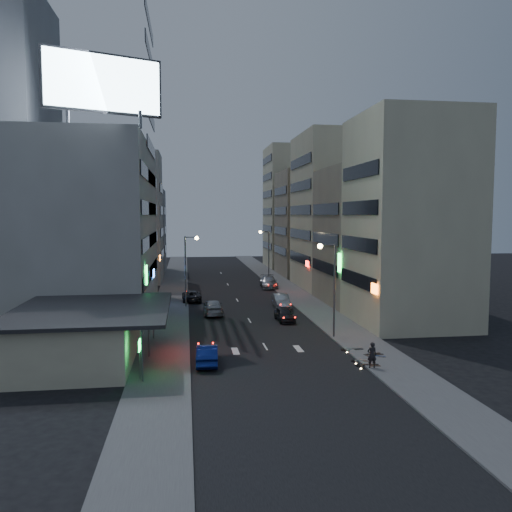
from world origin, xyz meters
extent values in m
plane|color=black|center=(0.00, 0.00, 0.00)|extent=(180.00, 180.00, 0.00)
cube|color=#4C4C4F|center=(-8.00, 30.00, 0.06)|extent=(4.00, 120.00, 0.12)
cube|color=#4C4C4F|center=(8.00, 30.00, 0.06)|extent=(4.00, 120.00, 0.12)
cube|color=beige|center=(-14.00, 2.00, 1.80)|extent=(8.00, 12.00, 3.60)
cube|color=black|center=(-13.00, 2.00, 3.75)|extent=(11.00, 13.00, 0.25)
cube|color=black|center=(-8.90, 2.00, 3.10)|extent=(0.12, 4.00, 0.90)
cube|color=#FF1E14|center=(-8.82, 2.00, 3.10)|extent=(0.04, 3.70, 0.70)
cube|color=#A2A29E|center=(-17.00, 20.00, 9.00)|extent=(14.00, 24.00, 18.00)
cube|color=gray|center=(-26.00, 23.00, 17.00)|extent=(10.00, 14.00, 34.00)
cube|color=beige|center=(15.00, 10.50, 10.00)|extent=(10.00, 11.00, 20.00)
cube|color=gray|center=(15.50, 22.00, 8.00)|extent=(11.00, 12.00, 16.00)
cube|color=beige|center=(15.00, 35.00, 11.00)|extent=(10.00, 14.00, 22.00)
cube|color=#A2A29E|center=(-15.50, 45.00, 10.00)|extent=(11.00, 10.00, 20.00)
cube|color=gray|center=(-16.00, 58.00, 7.50)|extent=(12.00, 10.00, 15.00)
cube|color=gray|center=(15.50, 50.00, 9.00)|extent=(11.00, 12.00, 18.00)
cube|color=beige|center=(16.00, 64.00, 12.00)|extent=(12.00, 12.00, 24.00)
cylinder|color=#595B60|center=(-16.00, 10.00, 18.75)|extent=(0.30, 0.30, 1.50)
cylinder|color=#595B60|center=(-10.00, 10.00, 18.75)|extent=(0.30, 0.30, 1.50)
cube|color=black|center=(-13.00, 10.00, 21.70)|extent=(9.52, 3.75, 5.00)
cube|color=#B4DEF0|center=(-12.92, 9.79, 21.70)|extent=(9.04, 3.34, 4.60)
cylinder|color=#595B60|center=(6.30, 6.00, 4.12)|extent=(0.16, 0.16, 8.00)
cylinder|color=#595B60|center=(5.60, 6.00, 8.02)|extent=(1.40, 0.10, 0.10)
sphere|color=#FFD88C|center=(5.00, 6.00, 7.92)|extent=(0.44, 0.44, 0.44)
cylinder|color=#595B60|center=(-6.30, 22.00, 4.12)|extent=(0.16, 0.16, 8.00)
cylinder|color=#595B60|center=(-5.60, 22.00, 8.02)|extent=(1.40, 0.10, 0.10)
sphere|color=#FFD88C|center=(-5.00, 22.00, 7.92)|extent=(0.44, 0.44, 0.44)
cylinder|color=#595B60|center=(6.30, 40.00, 4.12)|extent=(0.16, 0.16, 8.00)
cylinder|color=#595B60|center=(5.60, 40.00, 8.02)|extent=(1.40, 0.10, 0.10)
sphere|color=#FFD88C|center=(5.00, 40.00, 7.92)|extent=(0.44, 0.44, 0.44)
imported|color=#26272C|center=(3.42, 13.21, 0.67)|extent=(1.72, 3.99, 1.34)
imported|color=#ABACB4|center=(4.43, 20.34, 0.76)|extent=(1.69, 4.64, 1.52)
imported|color=#242429|center=(-5.60, 26.03, 0.67)|extent=(2.38, 4.87, 1.33)
imported|color=#9A9CA2|center=(5.60, 35.83, 0.83)|extent=(2.64, 5.83, 1.66)
imported|color=navy|center=(-4.81, -0.01, 0.70)|extent=(1.68, 4.31, 1.40)
imported|color=gray|center=(-3.47, 17.55, 0.75)|extent=(2.12, 5.20, 1.51)
imported|color=black|center=(6.30, -2.85, 1.01)|extent=(0.66, 0.44, 1.78)
camera|label=1|loc=(-6.20, -34.78, 10.59)|focal=35.00mm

